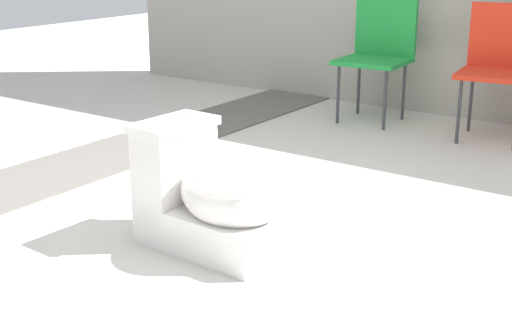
% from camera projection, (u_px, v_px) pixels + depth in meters
% --- Properties ---
extents(ground_plane, '(14.00, 14.00, 0.00)m').
position_uv_depth(ground_plane, '(240.00, 240.00, 3.01)').
color(ground_plane, beige).
extents(gravel_strip, '(0.56, 8.00, 0.01)m').
position_uv_depth(gravel_strip, '(105.00, 157.00, 4.14)').
color(gravel_strip, '#605B56').
rests_on(gravel_strip, ground).
extents(toilet, '(0.65, 0.41, 0.52)m').
position_uv_depth(toilet, '(214.00, 197.00, 2.87)').
color(toilet, white).
rests_on(toilet, ground).
extents(folding_chair_left, '(0.46, 0.46, 0.83)m').
position_uv_depth(folding_chair_left, '(379.00, 46.00, 4.89)').
color(folding_chair_left, '#1E8C38').
rests_on(folding_chair_left, ground).
extents(folding_chair_middle, '(0.49, 0.49, 0.83)m').
position_uv_depth(folding_chair_middle, '(501.00, 57.00, 4.43)').
color(folding_chair_middle, red).
rests_on(folding_chair_middle, ground).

